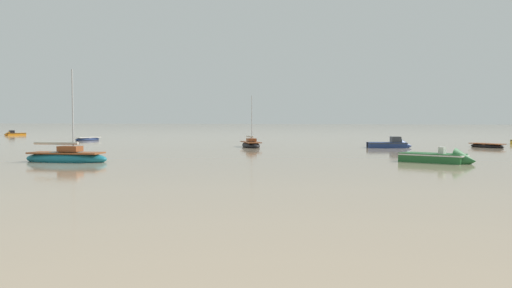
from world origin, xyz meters
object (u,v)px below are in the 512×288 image
object	(u,v)px
rowboat_moored_3	(487,146)
motorboat_moored_3	(444,159)
rowboat_moored_1	(87,139)
sailboat_moored_1	(66,158)
motorboat_moored_0	(393,145)
motorboat_moored_4	(13,134)
sailboat_moored_0	(251,145)

from	to	relation	value
rowboat_moored_3	motorboat_moored_3	distance (m)	24.58
rowboat_moored_1	sailboat_moored_1	bearing A→B (deg)	-132.34
sailboat_moored_1	motorboat_moored_3	bearing A→B (deg)	7.53
motorboat_moored_0	motorboat_moored_3	bearing A→B (deg)	-92.81
motorboat_moored_0	rowboat_moored_3	size ratio (longest dim) A/B	1.29
motorboat_moored_4	motorboat_moored_3	bearing A→B (deg)	91.76
rowboat_moored_3	motorboat_moored_3	xyz separation A→B (m)	(-5.69, -23.91, 0.07)
rowboat_moored_1	motorboat_moored_3	bearing A→B (deg)	-104.80
sailboat_moored_0	sailboat_moored_1	size ratio (longest dim) A/B	0.87
sailboat_moored_1	motorboat_moored_4	bearing A→B (deg)	127.89
rowboat_moored_1	sailboat_moored_0	size ratio (longest dim) A/B	0.75
motorboat_moored_0	motorboat_moored_4	world-z (taller)	motorboat_moored_0
motorboat_moored_0	sailboat_moored_0	bearing A→B (deg)	176.94
motorboat_moored_3	sailboat_moored_1	bearing A→B (deg)	-143.54
sailboat_moored_0	sailboat_moored_1	xyz separation A→B (m)	(-6.56, -24.00, 0.04)
sailboat_moored_0	sailboat_moored_1	distance (m)	24.88
motorboat_moored_3	motorboat_moored_4	xyz separation A→B (m)	(-80.97, 44.32, -0.01)
rowboat_moored_1	sailboat_moored_0	world-z (taller)	sailboat_moored_0
sailboat_moored_0	motorboat_moored_3	bearing A→B (deg)	20.28
motorboat_moored_3	sailboat_moored_1	distance (m)	27.89
rowboat_moored_3	motorboat_moored_3	size ratio (longest dim) A/B	0.72
rowboat_moored_3	motorboat_moored_4	size ratio (longest dim) A/B	0.95
motorboat_moored_0	motorboat_moored_4	distance (m)	80.31
rowboat_moored_1	rowboat_moored_3	world-z (taller)	rowboat_moored_1
motorboat_moored_0	rowboat_moored_3	xyz separation A→B (m)	(10.16, 4.04, -0.11)
sailboat_moored_0	motorboat_moored_4	xyz separation A→B (m)	(-60.70, 27.93, -0.03)
motorboat_moored_3	rowboat_moored_1	bearing A→B (deg)	172.32
rowboat_moored_1	motorboat_moored_0	distance (m)	46.51
sailboat_moored_0	rowboat_moored_1	bearing A→B (deg)	-140.39
motorboat_moored_0	motorboat_moored_4	bearing A→B (deg)	146.80
rowboat_moored_1	sailboat_moored_0	xyz separation A→B (m)	(30.14, -10.75, 0.08)
sailboat_moored_0	rowboat_moored_3	bearing A→B (deg)	75.40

